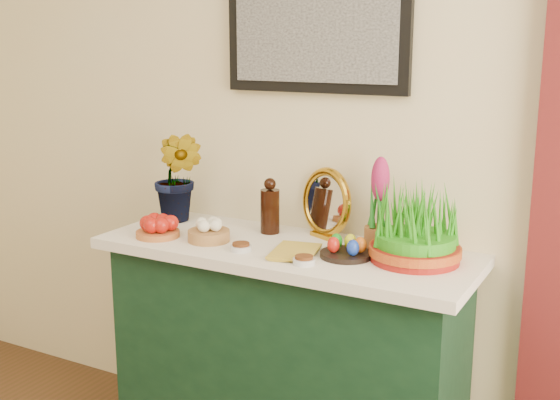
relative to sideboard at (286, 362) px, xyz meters
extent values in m
cube|color=beige|center=(0.01, 0.25, 0.93)|extent=(4.00, 0.04, 2.70)
cube|color=black|center=(0.00, 0.23, 1.27)|extent=(0.74, 0.03, 0.54)
cube|color=#A5A5A5|center=(0.00, 0.21, 1.27)|extent=(0.66, 0.01, 0.46)
cube|color=#13341E|center=(0.00, 0.00, 0.00)|extent=(1.30, 0.45, 0.85)
cube|color=white|center=(0.00, 0.00, 0.45)|extent=(1.40, 0.55, 0.04)
imported|color=#227B22|center=(-0.55, 0.10, 0.71)|extent=(0.27, 0.24, 0.50)
cylinder|color=#B06230|center=(-0.48, -0.14, 0.48)|extent=(0.19, 0.19, 0.02)
cylinder|color=#AE7646|center=(-0.28, -0.09, 0.49)|extent=(0.16, 0.16, 0.04)
cylinder|color=black|center=(-0.14, 0.12, 0.55)|extent=(0.07, 0.07, 0.17)
sphere|color=black|center=(-0.14, 0.12, 0.66)|extent=(0.05, 0.05, 0.05)
cube|color=#BB8C20|center=(0.08, 0.16, 0.47)|extent=(0.12, 0.09, 0.02)
torus|color=#BB8C20|center=(0.08, 0.18, 0.60)|extent=(0.27, 0.17, 0.27)
cylinder|color=silver|center=(0.08, 0.17, 0.60)|extent=(0.20, 0.11, 0.20)
imported|color=gold|center=(0.01, -0.11, 0.48)|extent=(0.18, 0.23, 0.03)
cylinder|color=silver|center=(-0.11, -0.14, 0.47)|extent=(0.08, 0.08, 0.02)
cylinder|color=#592D14|center=(-0.11, -0.14, 0.49)|extent=(0.06, 0.06, 0.01)
cylinder|color=silver|center=(0.16, -0.17, 0.47)|extent=(0.08, 0.08, 0.02)
cylinder|color=#592D14|center=(0.16, -0.17, 0.49)|extent=(0.06, 0.06, 0.01)
cylinder|color=black|center=(0.25, -0.03, 0.47)|extent=(0.19, 0.19, 0.02)
ellipsoid|color=red|center=(0.21, -0.06, 0.51)|extent=(0.04, 0.04, 0.06)
ellipsoid|color=#1939B4|center=(0.29, -0.06, 0.51)|extent=(0.04, 0.04, 0.06)
ellipsoid|color=#CFD217|center=(0.25, 0.01, 0.51)|extent=(0.04, 0.04, 0.06)
ellipsoid|color=#1A911D|center=(0.20, -0.01, 0.51)|extent=(0.04, 0.04, 0.06)
ellipsoid|color=orange|center=(0.29, -0.01, 0.51)|extent=(0.04, 0.04, 0.06)
cylinder|color=#975A2E|center=(0.32, 0.11, 0.51)|extent=(0.10, 0.10, 0.08)
ellipsoid|color=#B02369|center=(0.32, 0.11, 0.72)|extent=(0.07, 0.07, 0.16)
cylinder|color=maroon|center=(0.47, 0.04, 0.49)|extent=(0.30, 0.30, 0.06)
cylinder|color=maroon|center=(0.47, 0.04, 0.50)|extent=(0.31, 0.31, 0.03)
camera|label=1|loc=(1.16, -2.18, 1.20)|focal=45.00mm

